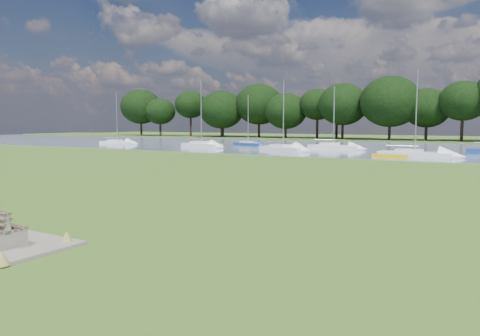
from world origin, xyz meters
The scene contains 11 objects.
ground centered at (0.00, 0.00, 0.00)m, with size 220.00×220.00×0.00m, color #57672A.
river centered at (0.00, 42.00, 0.00)m, with size 220.00×40.00×0.10m, color slate.
far_bank centered at (0.00, 72.00, 0.00)m, with size 220.00×20.00×0.40m, color #4C6626.
kayak centered at (1.83, 24.89, 0.22)m, with size 3.35×0.78×0.34m, color yellow.
tree_line centered at (6.06, 68.00, 7.16)m, with size 153.90×10.01×12.11m.
sailboat_1 centered at (-42.04, 32.05, 0.47)m, with size 6.02×2.39×8.09m.
sailboat_3 centered at (-7.75, 35.57, 0.55)m, with size 6.43×1.99×7.92m.
sailboat_5 centered at (3.53, 27.80, 0.49)m, with size 7.18×2.38×8.65m.
sailboat_6 centered at (-12.05, 29.89, 0.49)m, with size 7.22×4.54×8.56m.
sailboat_7 centered at (-21.59, 37.97, 0.46)m, with size 5.41×2.90×7.36m.
sailboat_8 centered at (-25.06, 31.09, 0.55)m, with size 6.87×3.26×9.32m.
Camera 1 is at (12.55, -21.38, 3.47)m, focal length 35.00 mm.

